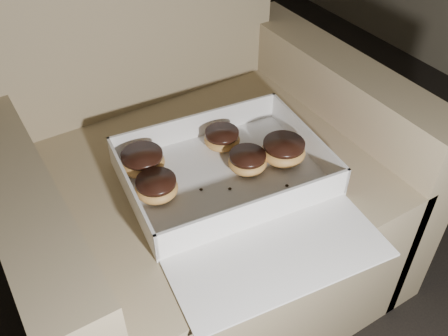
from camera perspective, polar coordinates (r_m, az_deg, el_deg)
name	(u,v)px	position (r m, az deg, el deg)	size (l,w,h in m)	color
armchair	(195,187)	(1.18, -3.34, -2.15)	(0.85, 0.72, 0.89)	#877756
bakery_box	(234,186)	(0.99, 1.20, -2.03)	(0.44, 0.50, 0.07)	white
donut_a	(283,151)	(1.04, 6.81, 1.99)	(0.09, 0.09, 0.05)	gold
donut_b	(222,138)	(1.08, -0.23, 3.41)	(0.08, 0.08, 0.04)	gold
donut_c	(247,161)	(1.02, 2.70, 0.79)	(0.08, 0.08, 0.04)	gold
donut_d	(143,161)	(1.02, -9.28, 0.75)	(0.09, 0.09, 0.05)	gold
donut_e	(157,187)	(0.97, -7.72, -2.18)	(0.08, 0.08, 0.04)	gold
crumb_a	(201,189)	(0.98, -2.64, -2.46)	(0.01, 0.01, 0.00)	black
crumb_b	(287,186)	(1.00, 7.20, -2.00)	(0.01, 0.01, 0.00)	black
crumb_c	(230,189)	(0.98, 0.67, -2.38)	(0.01, 0.01, 0.00)	black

